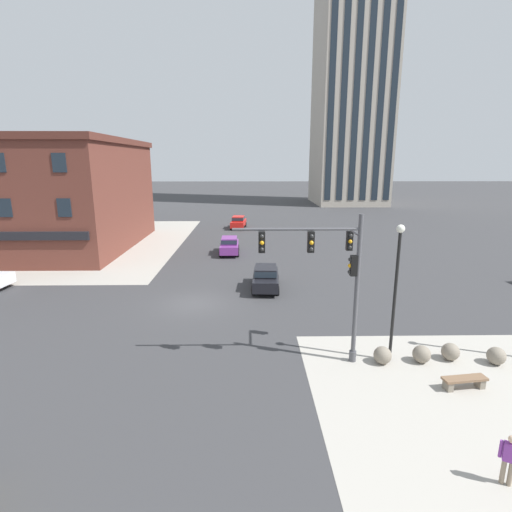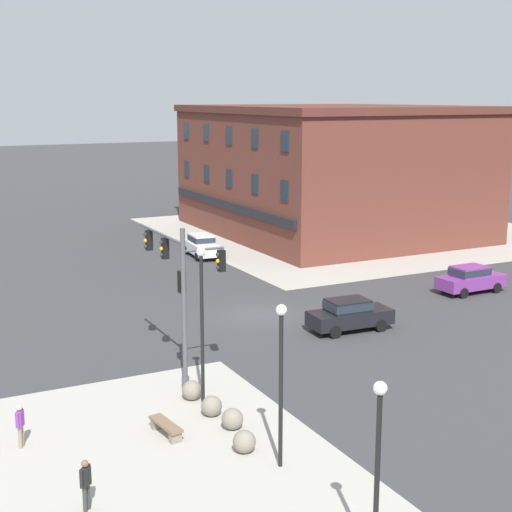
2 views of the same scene
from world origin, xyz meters
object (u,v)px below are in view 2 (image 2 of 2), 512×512
at_px(bollard_sphere_curb_c, 232,419).
at_px(pedestrian_walking_east, 86,482).
at_px(pedestrian_at_curb, 20,423).
at_px(car_cross_westbound, 349,313).
at_px(bench_near_signal, 166,427).
at_px(car_main_southbound_near, 202,245).
at_px(street_lamp_mid_sidewalk, 281,367).
at_px(bollard_sphere_curb_d, 244,442).
at_px(car_main_northbound_far, 470,278).
at_px(bollard_sphere_curb_a, 192,390).
at_px(street_lamp_corner_near, 202,309).
at_px(bollard_sphere_curb_b, 212,406).
at_px(traffic_signal_main, 179,281).
at_px(street_lamp_corner_far, 378,452).

bearing_deg(bollard_sphere_curb_c, pedestrian_walking_east, -63.42).
relative_size(bollard_sphere_curb_c, pedestrian_at_curb, 0.51).
bearing_deg(car_cross_westbound, pedestrian_walking_east, -56.17).
xyz_separation_m(bollard_sphere_curb_c, bench_near_signal, (-0.61, -2.36, -0.08)).
bearing_deg(car_main_southbound_near, car_cross_westbound, -1.13).
distance_m(pedestrian_walking_east, street_lamp_mid_sidewalk, 6.88).
height_order(bollard_sphere_curb_c, bollard_sphere_curb_d, same).
distance_m(bollard_sphere_curb_c, car_main_northbound_far, 24.34).
relative_size(bollard_sphere_curb_a, pedestrian_walking_east, 0.50).
bearing_deg(bollard_sphere_curb_d, street_lamp_corner_near, 174.52).
height_order(bollard_sphere_curb_b, car_main_southbound_near, car_main_southbound_near).
distance_m(bollard_sphere_curb_c, street_lamp_corner_near, 4.46).
distance_m(bollard_sphere_curb_b, car_cross_westbound, 12.63).
bearing_deg(car_cross_westbound, bollard_sphere_curb_b, -58.10).
relative_size(street_lamp_corner_near, street_lamp_mid_sidewalk, 1.14).
xyz_separation_m(bollard_sphere_curb_a, bollard_sphere_curb_b, (1.81, 0.07, 0.00)).
height_order(bollard_sphere_curb_a, pedestrian_at_curb, pedestrian_at_curb).
bearing_deg(pedestrian_at_curb, car_main_southbound_near, 145.95).
height_order(street_lamp_mid_sidewalk, car_main_southbound_near, street_lamp_mid_sidewalk).
bearing_deg(street_lamp_mid_sidewalk, bollard_sphere_curb_b, -174.99).
bearing_deg(pedestrian_walking_east, bollard_sphere_curb_d, 102.03).
height_order(street_lamp_corner_near, car_main_southbound_near, street_lamp_corner_near).
relative_size(bench_near_signal, street_lamp_mid_sidewalk, 0.33).
distance_m(bollard_sphere_curb_a, bollard_sphere_curb_b, 1.81).
bearing_deg(pedestrian_walking_east, traffic_signal_main, 143.68).
distance_m(bollard_sphere_curb_d, car_cross_westbound, 14.80).
height_order(traffic_signal_main, bollard_sphere_curb_a, traffic_signal_main).
bearing_deg(street_lamp_corner_near, car_main_northbound_far, 111.37).
relative_size(bench_near_signal, car_main_northbound_far, 0.42).
height_order(bollard_sphere_curb_a, street_lamp_corner_near, street_lamp_corner_near).
distance_m(bench_near_signal, street_lamp_mid_sidewalk, 5.61).
height_order(bollard_sphere_curb_c, pedestrian_at_curb, pedestrian_at_curb).
distance_m(pedestrian_at_curb, street_lamp_corner_far, 13.34).
bearing_deg(pedestrian_at_curb, street_lamp_corner_near, 96.30).
distance_m(bollard_sphere_curb_b, pedestrian_at_curb, 7.00).
height_order(pedestrian_at_curb, car_main_northbound_far, car_main_northbound_far).
xyz_separation_m(bollard_sphere_curb_d, street_lamp_corner_far, (7.29, 0.19, 2.82)).
xyz_separation_m(bollard_sphere_curb_c, street_lamp_corner_far, (9.16, -0.24, 2.82)).
bearing_deg(traffic_signal_main, bollard_sphere_curb_c, -1.70).
distance_m(bollard_sphere_curb_c, bollard_sphere_curb_d, 1.92).
bearing_deg(pedestrian_walking_east, bench_near_signal, 134.04).
bearing_deg(pedestrian_at_curb, car_main_northbound_far, 107.80).
height_order(street_lamp_corner_far, car_main_northbound_far, street_lamp_corner_far).
distance_m(car_main_northbound_far, car_cross_westbound, 11.52).
bearing_deg(bollard_sphere_curb_a, street_lamp_corner_near, 34.44).
height_order(bollard_sphere_curb_c, street_lamp_corner_near, street_lamp_corner_near).
xyz_separation_m(bollard_sphere_curb_c, pedestrian_walking_east, (3.10, -6.19, 0.51)).
height_order(street_lamp_corner_far, car_cross_westbound, street_lamp_corner_far).
bearing_deg(bollard_sphere_curb_c, bollard_sphere_curb_b, -171.73).
height_order(bench_near_signal, car_main_northbound_far, car_main_northbound_far).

